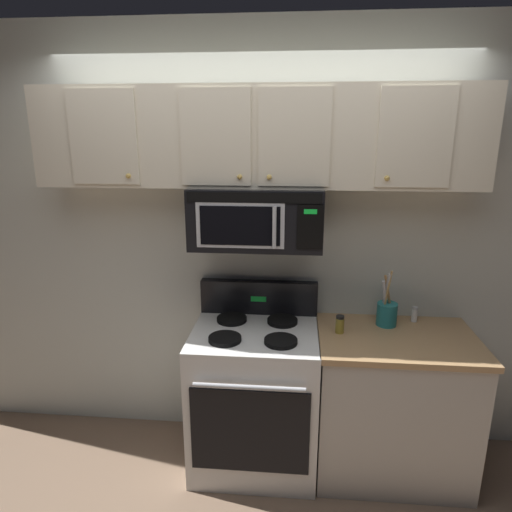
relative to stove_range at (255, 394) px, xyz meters
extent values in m
plane|color=#7A604C|center=(0.00, -0.42, -0.47)|extent=(8.00, 8.00, 0.00)
cube|color=silver|center=(0.00, 0.37, 0.88)|extent=(5.20, 0.10, 2.70)
cube|color=white|center=(0.00, 0.00, -0.02)|extent=(0.76, 0.64, 0.90)
cube|color=black|center=(0.00, -0.33, -0.03)|extent=(0.67, 0.01, 0.52)
cylinder|color=#B7BABF|center=(0.00, -0.36, 0.27)|extent=(0.61, 0.03, 0.03)
cube|color=black|center=(0.00, 0.28, 0.54)|extent=(0.76, 0.07, 0.22)
cube|color=#19D83F|center=(0.00, 0.24, 0.54)|extent=(0.10, 0.00, 0.04)
cylinder|color=black|center=(-0.16, -0.14, 0.44)|extent=(0.19, 0.19, 0.02)
cylinder|color=black|center=(0.16, -0.14, 0.44)|extent=(0.19, 0.19, 0.02)
cylinder|color=black|center=(-0.16, 0.14, 0.44)|extent=(0.19, 0.19, 0.02)
cylinder|color=black|center=(0.16, 0.14, 0.44)|extent=(0.19, 0.19, 0.02)
cube|color=black|center=(0.00, 0.12, 1.11)|extent=(0.76, 0.39, 0.35)
cube|color=black|center=(0.00, -0.08, 1.25)|extent=(0.73, 0.01, 0.06)
cube|color=#B7BABF|center=(-0.07, -0.08, 1.09)|extent=(0.49, 0.01, 0.25)
cube|color=black|center=(-0.08, -0.08, 1.09)|extent=(0.44, 0.01, 0.22)
cube|color=black|center=(0.30, -0.08, 1.09)|extent=(0.14, 0.01, 0.25)
cube|color=#19D83F|center=(0.30, -0.08, 1.18)|extent=(0.07, 0.00, 0.03)
cylinder|color=#B7BABF|center=(0.11, -0.10, 1.09)|extent=(0.02, 0.02, 0.23)
cube|color=beige|center=(0.00, 0.15, 1.56)|extent=(2.50, 0.33, 0.55)
cube|color=beige|center=(-0.83, -0.02, 1.56)|extent=(0.38, 0.01, 0.51)
sphere|color=tan|center=(-0.70, -0.03, 1.35)|extent=(0.03, 0.03, 0.03)
cube|color=beige|center=(-0.21, -0.02, 1.56)|extent=(0.38, 0.01, 0.51)
sphere|color=tan|center=(-0.08, -0.03, 1.35)|extent=(0.03, 0.03, 0.03)
cube|color=beige|center=(0.21, -0.02, 1.56)|extent=(0.38, 0.01, 0.51)
sphere|color=tan|center=(0.08, -0.03, 1.35)|extent=(0.03, 0.03, 0.03)
cube|color=beige|center=(0.83, -0.02, 1.56)|extent=(0.38, 0.01, 0.51)
sphere|color=tan|center=(0.70, -0.03, 1.35)|extent=(0.03, 0.03, 0.03)
cube|color=#BCB7AD|center=(0.84, 0.01, -0.04)|extent=(0.90, 0.62, 0.86)
cube|color=tan|center=(0.84, 0.01, 0.41)|extent=(0.93, 0.65, 0.03)
cylinder|color=teal|center=(0.80, 0.16, 0.50)|extent=(0.12, 0.12, 0.14)
cylinder|color=#A87A47|center=(0.80, 0.16, 0.63)|extent=(0.07, 0.05, 0.25)
cylinder|color=tan|center=(0.79, 0.14, 0.65)|extent=(0.04, 0.03, 0.28)
cylinder|color=silver|center=(0.78, 0.15, 0.62)|extent=(0.06, 0.06, 0.22)
cylinder|color=#BCBCC1|center=(0.79, 0.16, 0.64)|extent=(0.04, 0.08, 0.27)
cylinder|color=white|center=(0.99, 0.23, 0.47)|extent=(0.04, 0.04, 0.08)
cylinder|color=#B7BABF|center=(0.99, 0.23, 0.52)|extent=(0.04, 0.04, 0.02)
cylinder|color=olive|center=(0.50, 0.02, 0.48)|extent=(0.05, 0.05, 0.09)
cylinder|color=black|center=(0.50, 0.02, 0.53)|extent=(0.05, 0.05, 0.02)
camera|label=1|loc=(0.23, -2.46, 1.59)|focal=31.41mm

